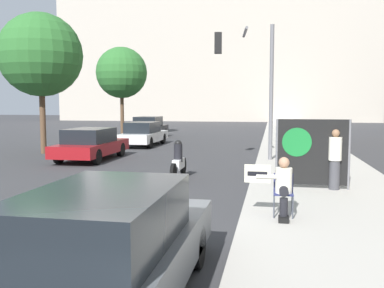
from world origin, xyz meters
The scene contains 14 objects.
ground_plane centered at (0.00, 0.00, 0.00)m, with size 160.00×160.00×0.00m, color #38383A.
sidewalk_curb centered at (4.27, 15.00, 0.08)m, with size 4.21×90.00×0.16m, color #B7B2A8.
building_backdrop_far centered at (-2.00, 58.77, 11.59)m, with size 52.00×12.00×23.18m.
seated_protester centered at (3.01, 3.36, 0.81)m, with size 0.99×0.77×1.22m.
jogger_on_sidewalk centered at (4.45, 6.48, 0.98)m, with size 0.34×0.34×1.62m.
protest_banner centered at (3.85, 6.51, 1.15)m, with size 1.96×0.06×1.88m.
traffic_light_pole centered at (1.89, 12.36, 3.81)m, with size 2.41×2.17×5.47m.
parked_car_curbside centered at (0.92, -0.77, 0.74)m, with size 1.77×4.74×1.49m.
car_on_road_nearest centered at (-5.00, 12.09, 0.70)m, with size 1.88×4.52×1.38m.
car_on_road_midblock centered at (-4.62, 18.59, 0.70)m, with size 1.78×4.68×1.39m.
car_on_road_distant centered at (-5.96, 24.21, 0.76)m, with size 1.85×4.20×1.53m.
motorcycle_on_road centered at (-0.23, 8.24, 0.55)m, with size 0.28×2.09×1.27m.
street_tree_near_curb centered at (-8.31, 13.90, 4.80)m, with size 4.03×4.03×6.82m.
street_tree_midblock centered at (-8.78, 26.48, 4.83)m, with size 3.95×3.95×6.82m.
Camera 1 is at (2.80, -5.36, 2.45)m, focal length 40.00 mm.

